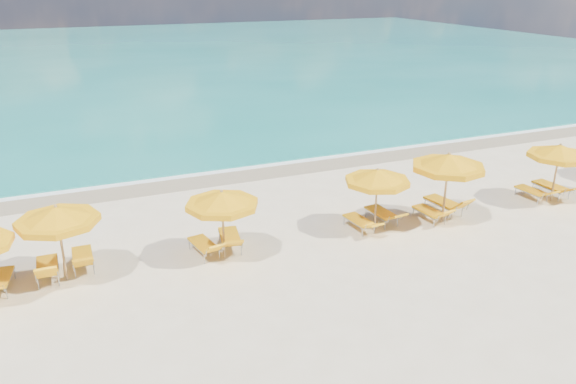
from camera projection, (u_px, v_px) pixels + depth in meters
name	position (u px, v px, depth m)	size (l,w,h in m)	color
ground_plane	(306.00, 241.00, 18.46)	(120.00, 120.00, 0.00)	beige
ocean	(120.00, 58.00, 59.78)	(120.00, 80.00, 0.30)	#167E72
wet_sand_band	(237.00, 173.00, 24.83)	(120.00, 2.60, 0.01)	tan
foam_line	(231.00, 168.00, 25.52)	(120.00, 1.20, 0.03)	white
whitecap_near	(80.00, 134.00, 30.94)	(14.00, 0.36, 0.05)	white
whitecap_far	(271.00, 92.00, 41.99)	(18.00, 0.30, 0.05)	white
umbrella_2	(57.00, 216.00, 15.42)	(2.45, 2.45, 2.33)	tan
umbrella_3	(222.00, 200.00, 16.69)	(2.35, 2.35, 2.26)	tan
umbrella_4	(377.00, 177.00, 18.63)	(2.25, 2.25, 2.24)	tan
umbrella_5	(448.00, 163.00, 19.18)	(3.00, 3.00, 2.57)	tan
umbrella_6	(559.00, 152.00, 21.01)	(2.62, 2.62, 2.33)	tan
lounger_1_right	(0.00, 284.00, 15.50)	(0.80, 1.80, 0.67)	#A5A8AD
lounger_2_left	(48.00, 272.00, 16.11)	(0.62, 1.75, 0.87)	#A5A8AD
lounger_2_right	(83.00, 261.00, 16.70)	(0.62, 1.74, 0.82)	#A5A8AD
lounger_3_left	(205.00, 249.00, 17.49)	(0.86, 1.77, 0.77)	#A5A8AD
lounger_3_right	(230.00, 242.00, 17.90)	(0.92, 1.94, 0.81)	#A5A8AD
lounger_4_left	(360.00, 224.00, 19.22)	(0.72, 1.75, 0.62)	#A5A8AD
lounger_4_right	(382.00, 217.00, 19.78)	(0.71, 1.84, 0.73)	#A5A8AD
lounger_5_left	(430.00, 215.00, 19.93)	(0.71, 1.70, 0.76)	#A5A8AD
lounger_5_right	(444.00, 207.00, 20.57)	(0.92, 1.99, 0.91)	#A5A8AD
lounger_6_left	(532.00, 194.00, 21.87)	(0.69, 1.73, 0.66)	#A5A8AD
lounger_6_right	(552.00, 190.00, 22.19)	(0.73, 1.97, 0.76)	#A5A8AD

